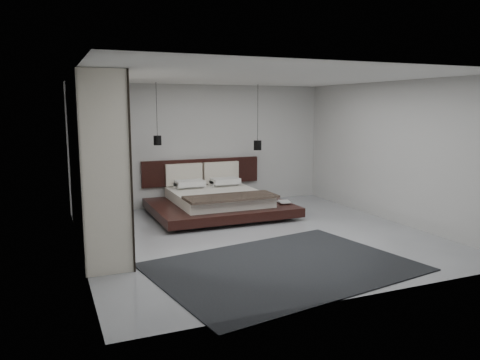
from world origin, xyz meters
name	(u,v)px	position (x,y,z in m)	size (l,w,h in m)	color
floor	(256,235)	(0.00, 0.00, 0.00)	(6.00, 6.00, 0.00)	#999CA1
ceiling	(257,77)	(0.00, 0.00, 2.80)	(6.00, 6.00, 0.00)	white
wall_back	(203,145)	(0.00, 3.00, 1.40)	(6.00, 6.00, 0.00)	#B7B7B4
wall_front	(364,184)	(0.00, -3.00, 1.40)	(6.00, 6.00, 0.00)	#B7B7B4
wall_left	(77,167)	(-3.00, 0.00, 1.40)	(6.00, 6.00, 0.00)	#B7B7B4
wall_right	(393,152)	(3.00, 0.00, 1.40)	(6.00, 6.00, 0.00)	#B7B7B4
lattice_screen	(71,157)	(-2.95, 2.45, 1.30)	(0.05, 0.90, 2.60)	black
bed	(217,200)	(-0.06, 1.91, 0.29)	(2.84, 2.42, 1.09)	black
book_lower	(279,203)	(1.11, 1.24, 0.28)	(0.20, 0.26, 0.02)	#99724C
book_upper	(279,202)	(1.09, 1.21, 0.30)	(0.23, 0.31, 0.02)	#99724C
pendant_left	(157,140)	(-1.22, 2.36, 1.60)	(0.16, 0.16, 1.31)	black
pendant_right	(258,145)	(1.11, 2.36, 1.42)	(0.18, 0.18, 1.50)	black
wardrobe	(95,163)	(-2.70, 0.36, 1.40)	(0.67, 2.84, 2.79)	white
rug	(283,267)	(-0.35, -1.70, 0.01)	(3.62, 2.59, 0.02)	black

